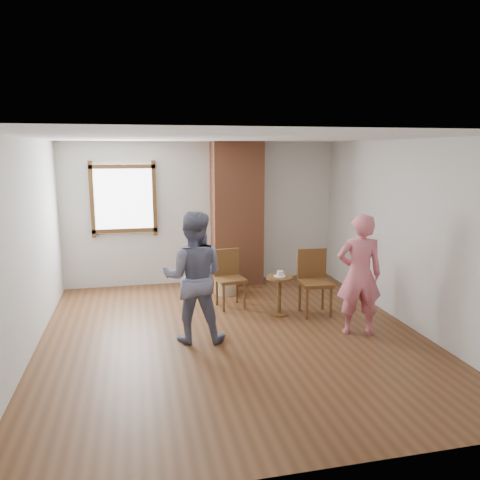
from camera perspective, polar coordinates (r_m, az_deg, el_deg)
The scene contains 12 objects.
ground at distance 6.38m, azimuth -0.86°, elevation -11.65°, with size 5.50×5.50×0.00m, color brown.
room_shell at distance 6.51m, azimuth -2.49°, elevation 5.26°, with size 5.04×5.52×2.62m.
brick_chimney at distance 8.54m, azimuth -0.39°, elevation 3.19°, with size 0.90×0.50×2.60m, color #AE603D.
stoneware_crock at distance 8.11m, azimuth -1.75°, elevation -4.77°, with size 0.40×0.40×0.51m, color #C8B090.
dark_pot at distance 8.58m, azimuth -4.89°, elevation -5.20°, with size 0.15×0.15×0.15m, color black.
dining_chair_left at distance 7.40m, azimuth -1.37°, elevation -4.27°, with size 0.48×0.48×0.91m.
dining_chair_right at distance 7.18m, azimuth 9.00°, elevation -4.59°, with size 0.48×0.48×0.97m.
side_table at distance 7.06m, azimuth 4.82°, elevation -5.97°, with size 0.40×0.40×0.60m.
cake_plate at distance 7.00m, azimuth 4.85°, elevation -4.40°, with size 0.18×0.18×0.01m, color white.
cake_slice at distance 7.00m, azimuth 4.93°, elevation -4.12°, with size 0.08×0.07×0.06m, color silver.
man at distance 6.03m, azimuth -5.69°, elevation -4.51°, with size 0.83×0.64×1.70m, color #15173B.
person_pink at distance 6.42m, azimuth 14.34°, elevation -4.12°, with size 0.60×0.39×1.64m, color #E27182.
Camera 1 is at (-1.20, -5.77, 2.45)m, focal length 35.00 mm.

